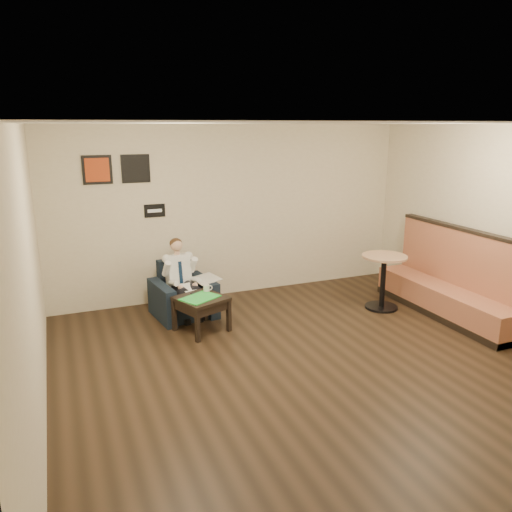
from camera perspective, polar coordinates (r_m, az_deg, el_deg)
name	(u,v)px	position (r m, az deg, el deg)	size (l,w,h in m)	color
ground	(321,369)	(6.07, 7.45, -12.66)	(6.00, 6.00, 0.00)	black
wall_back	(234,212)	(8.24, -2.56, 5.10)	(6.00, 0.02, 2.80)	beige
wall_left	(30,286)	(4.86, -24.45, -3.15)	(0.02, 6.00, 2.80)	beige
ceiling	(330,123)	(5.39, 8.47, 14.79)	(6.00, 6.00, 0.02)	white
seating_sign	(155,211)	(7.87, -11.51, 5.10)	(0.32, 0.02, 0.20)	black
art_print_left	(97,170)	(7.69, -17.69, 9.37)	(0.42, 0.03, 0.42)	#B73D16
art_print_right	(136,169)	(7.75, -13.59, 9.68)	(0.42, 0.03, 0.42)	black
armchair	(183,290)	(7.51, -8.33, -3.86)	(0.83, 0.83, 0.80)	black
seated_man	(185,282)	(7.38, -8.06, -3.00)	(0.52, 0.79, 1.10)	silver
lap_papers	(188,288)	(7.32, -7.79, -3.61)	(0.18, 0.26, 0.01)	white
newspaper	(206,279)	(7.52, -5.74, -2.61)	(0.35, 0.44, 0.01)	silver
side_table	(201,314)	(6.99, -6.25, -6.61)	(0.60, 0.60, 0.49)	black
green_folder	(200,298)	(6.86, -6.42, -4.76)	(0.49, 0.35, 0.01)	green
coffee_mug	(206,288)	(7.09, -5.69, -3.69)	(0.09, 0.09, 0.10)	white
smartphone	(196,293)	(7.06, -6.82, -4.21)	(0.15, 0.08, 0.01)	black
banquette	(448,273)	(7.93, 21.09, -1.86)	(0.60, 2.53, 1.30)	#A35B3F
cafe_table	(383,282)	(7.97, 14.30, -2.90)	(0.69, 0.69, 0.85)	tan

